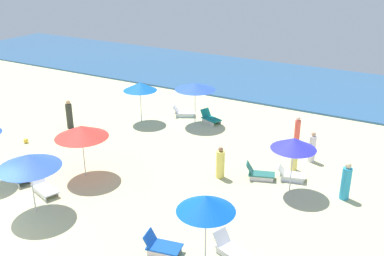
% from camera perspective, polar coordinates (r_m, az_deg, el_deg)
% --- Properties ---
extents(ocean, '(60.00, 11.53, 0.12)m').
position_cam_1_polar(ocean, '(36.14, 7.14, 6.49)').
color(ocean, '#2D5C8A').
rests_on(ocean, ground_plane).
extents(umbrella_0, '(1.83, 1.83, 2.71)m').
position_cam_1_polar(umbrella_0, '(13.59, 1.80, -9.61)').
color(umbrella_0, silver).
rests_on(umbrella_0, ground_plane).
extents(lounge_chair_0_0, '(1.55, 1.04, 0.71)m').
position_cam_1_polar(lounge_chair_0_0, '(15.44, 5.12, -15.21)').
color(lounge_chair_0_0, silver).
rests_on(lounge_chair_0_0, ground_plane).
extents(lounge_chair_0_1, '(1.33, 0.89, 0.72)m').
position_cam_1_polar(lounge_chair_0_1, '(15.51, -3.90, -14.84)').
color(lounge_chair_0_1, silver).
rests_on(lounge_chair_0_1, ground_plane).
extents(lounge_chair_1_0, '(1.44, 1.06, 0.68)m').
position_cam_1_polar(lounge_chair_1_0, '(21.15, -21.13, -5.70)').
color(lounge_chair_1_0, silver).
rests_on(lounge_chair_1_0, ground_plane).
extents(umbrella_2, '(1.88, 1.88, 2.46)m').
position_cam_1_polar(umbrella_2, '(18.54, 12.89, -1.95)').
color(umbrella_2, silver).
rests_on(umbrella_2, ground_plane).
extents(lounge_chair_2_0, '(1.39, 0.95, 0.75)m').
position_cam_1_polar(lounge_chair_2_0, '(20.17, 8.58, -5.77)').
color(lounge_chair_2_0, silver).
rests_on(lounge_chair_2_0, ground_plane).
extents(lounge_chair_2_1, '(1.32, 0.89, 0.63)m').
position_cam_1_polar(lounge_chair_2_1, '(20.35, 12.48, -5.84)').
color(lounge_chair_2_1, silver).
rests_on(lounge_chair_2_1, ground_plane).
extents(umbrella_3, '(2.40, 2.40, 2.47)m').
position_cam_1_polar(umbrella_3, '(17.75, -20.18, -3.98)').
color(umbrella_3, silver).
rests_on(umbrella_3, ground_plane).
extents(lounge_chair_3_0, '(1.63, 1.04, 0.61)m').
position_cam_1_polar(lounge_chair_3_0, '(19.87, -18.42, -7.27)').
color(lounge_chair_3_0, silver).
rests_on(lounge_chair_3_0, ground_plane).
extents(umbrella_4, '(2.35, 2.35, 2.45)m').
position_cam_1_polar(umbrella_4, '(19.97, -13.97, -0.43)').
color(umbrella_4, silver).
rests_on(umbrella_4, ground_plane).
extents(umbrella_5, '(1.96, 1.96, 2.42)m').
position_cam_1_polar(umbrella_5, '(26.01, -6.66, 5.29)').
color(umbrella_5, silver).
rests_on(umbrella_5, ground_plane).
extents(umbrella_6, '(2.33, 2.33, 2.47)m').
position_cam_1_polar(umbrella_6, '(25.49, 0.40, 5.33)').
color(umbrella_6, silver).
rests_on(umbrella_6, ground_plane).
extents(lounge_chair_6_0, '(1.40, 1.03, 0.74)m').
position_cam_1_polar(lounge_chair_6_0, '(26.36, 2.35, 1.26)').
color(lounge_chair_6_0, silver).
rests_on(lounge_chair_6_0, ground_plane).
extents(lounge_chair_6_1, '(1.47, 1.15, 0.69)m').
position_cam_1_polar(lounge_chair_6_1, '(27.36, -1.15, 2.02)').
color(lounge_chair_6_1, silver).
rests_on(lounge_chair_6_1, ground_plane).
extents(beachgoer_0, '(0.54, 0.54, 1.64)m').
position_cam_1_polar(beachgoer_0, '(19.26, 19.08, -6.56)').
color(beachgoer_0, '#2D9ECB').
rests_on(beachgoer_0, ground_plane).
extents(beachgoer_1, '(0.47, 0.47, 1.48)m').
position_cam_1_polar(beachgoer_1, '(19.93, 3.64, -4.57)').
color(beachgoer_1, '#F4DD63').
rests_on(beachgoer_1, ground_plane).
extents(beachgoer_2, '(0.43, 0.43, 1.49)m').
position_cam_1_polar(beachgoer_2, '(21.06, 12.98, -3.56)').
color(beachgoer_2, '#F9E26E').
rests_on(beachgoer_2, ground_plane).
extents(beachgoer_3, '(0.46, 0.46, 1.53)m').
position_cam_1_polar(beachgoer_3, '(22.13, 15.10, -2.46)').
color(beachgoer_3, silver).
rests_on(beachgoer_3, ground_plane).
extents(beachgoer_4, '(0.40, 0.40, 1.59)m').
position_cam_1_polar(beachgoer_4, '(23.73, 13.30, -0.48)').
color(beachgoer_4, '#EE5145').
rests_on(beachgoer_4, ground_plane).
extents(beachgoer_5, '(0.51, 0.51, 1.69)m').
position_cam_1_polar(beachgoer_5, '(26.29, -15.41, 1.61)').
color(beachgoer_5, '#33342D').
rests_on(beachgoer_5, ground_plane).
extents(beach_ball_0, '(0.25, 0.25, 0.25)m').
position_cam_1_polar(beach_ball_0, '(25.18, -20.48, -1.53)').
color(beach_ball_0, yellow).
rests_on(beach_ball_0, ground_plane).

